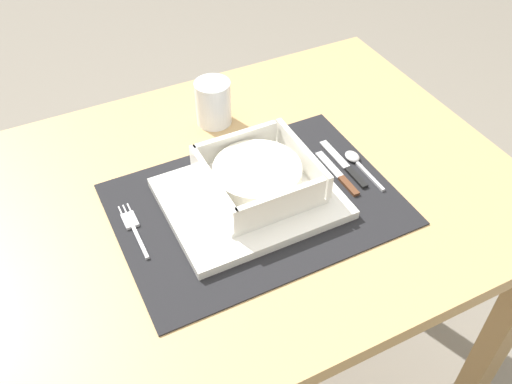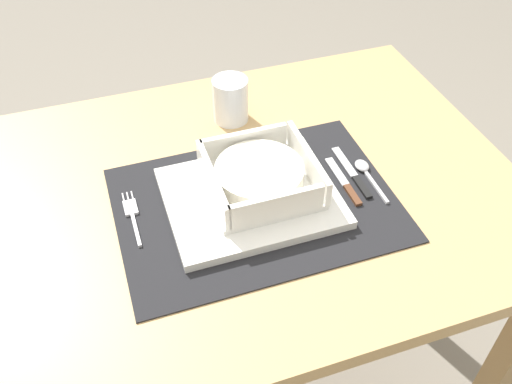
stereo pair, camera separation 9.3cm
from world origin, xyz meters
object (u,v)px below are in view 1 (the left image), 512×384
object	(u,v)px
porridge_bowl	(259,176)
spoon	(356,161)
fork	(133,226)
dining_table	(251,228)
butter_knife	(346,167)
drinking_glass	(213,104)
bread_knife	(339,176)

from	to	relation	value
porridge_bowl	spoon	bearing A→B (deg)	-2.64
fork	spoon	bearing A→B (deg)	-5.67
dining_table	fork	world-z (taller)	fork
porridge_bowl	butter_knife	world-z (taller)	porridge_bowl
butter_knife	drinking_glass	world-z (taller)	drinking_glass
butter_knife	drinking_glass	size ratio (longest dim) A/B	1.55
fork	spoon	distance (m)	0.42
bread_knife	drinking_glass	bearing A→B (deg)	120.69
dining_table	fork	size ratio (longest dim) A/B	7.28
spoon	butter_knife	size ratio (longest dim) A/B	0.82
fork	bread_knife	world-z (taller)	bread_knife
drinking_glass	spoon	bearing A→B (deg)	-52.67
bread_knife	drinking_glass	xyz separation A→B (m)	(-0.13, 0.26, 0.04)
fork	spoon	xyz separation A→B (m)	(0.42, -0.03, 0.00)
fork	butter_knife	distance (m)	0.39
porridge_bowl	spoon	xyz separation A→B (m)	(0.19, -0.01, -0.03)
spoon	bread_knife	xyz separation A→B (m)	(-0.05, -0.02, -0.00)
dining_table	butter_knife	world-z (taller)	butter_knife
dining_table	fork	distance (m)	0.25
porridge_bowl	spoon	distance (m)	0.20
dining_table	drinking_glass	bearing A→B (deg)	84.79
spoon	bread_knife	bearing A→B (deg)	-161.27
dining_table	butter_knife	bearing A→B (deg)	-12.80
bread_knife	drinking_glass	size ratio (longest dim) A/B	1.41
dining_table	butter_knife	distance (m)	0.21
fork	bread_knife	xyz separation A→B (m)	(0.37, -0.05, 0.00)
drinking_glass	fork	bearing A→B (deg)	-138.59
dining_table	spoon	size ratio (longest dim) A/B	8.21
dining_table	drinking_glass	size ratio (longest dim) A/B	10.40
fork	butter_knife	bearing A→B (deg)	-6.64
dining_table	drinking_glass	distance (m)	0.25
spoon	dining_table	bearing A→B (deg)	166.32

